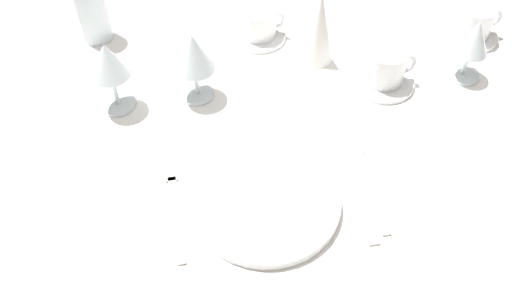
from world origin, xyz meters
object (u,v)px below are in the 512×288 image
wine_glass_centre (194,55)px  napkin_folded (319,27)px  drink_tumbler (93,17)px  coffee_cup_left (475,21)px  spoon_soup (365,173)px  coffee_cup_right (259,22)px  coffee_cup_far (387,67)px  wine_glass_left (108,63)px  wine_glass_right (474,41)px  dinner_plate (266,201)px  fork_outer (175,205)px  dinner_knife (355,190)px

wine_glass_centre → napkin_folded: (0.26, 0.08, -0.02)m
drink_tumbler → coffee_cup_left: bearing=-8.0°
spoon_soup → coffee_cup_right: bearing=107.1°
coffee_cup_far → wine_glass_centre: (-0.38, 0.02, 0.06)m
coffee_cup_right → wine_glass_left: bearing=-149.4°
coffee_cup_right → wine_glass_right: bearing=-25.1°
wine_glass_centre → drink_tumbler: 0.31m
coffee_cup_left → wine_glass_right: bearing=-119.0°
drink_tumbler → spoon_soup: bearing=-44.0°
wine_glass_left → napkin_folded: bearing=12.0°
dinner_plate → fork_outer: 0.15m
coffee_cup_right → drink_tumbler: (-0.36, 0.05, 0.01)m
wine_glass_left → wine_glass_right: 0.70m
fork_outer → coffee_cup_right: (0.20, 0.44, 0.04)m
wine_glass_left → napkin_folded: (0.42, 0.09, -0.02)m
coffee_cup_left → napkin_folded: (-0.36, -0.03, 0.04)m
spoon_soup → dinner_knife: bearing=-128.9°
coffee_cup_far → drink_tumbler: bearing=157.6°
dinner_plate → drink_tumbler: size_ratio=2.02×
napkin_folded → dinner_plate: bearing=-114.2°
dinner_plate → wine_glass_left: wine_glass_left is taller
fork_outer → dinner_knife: 0.31m
spoon_soup → wine_glass_right: (0.27, 0.23, 0.09)m
wine_glass_left → fork_outer: bearing=-68.9°
wine_glass_left → drink_tumbler: wine_glass_left is taller
fork_outer → spoon_soup: size_ratio=1.00×
dinner_plate → wine_glass_centre: size_ratio=1.69×
dinner_plate → coffee_cup_right: 0.46m
coffee_cup_far → fork_outer: bearing=-150.1°
fork_outer → drink_tumbler: (-0.15, 0.49, 0.05)m
wine_glass_centre → wine_glass_left: bearing=-177.2°
wine_glass_left → drink_tumbler: bearing=102.6°
wine_glass_right → coffee_cup_right: bearing=154.9°
fork_outer → wine_glass_centre: wine_glass_centre is taller
fork_outer → spoon_soup: (0.33, 0.02, 0.00)m
dinner_knife → napkin_folded: (0.01, 0.36, 0.08)m
dinner_knife → wine_glass_centre: size_ratio=1.58×
napkin_folded → wine_glass_right: bearing=-18.2°
fork_outer → wine_glass_left: (-0.10, 0.26, 0.10)m
coffee_cup_right → wine_glass_left: wine_glass_left is taller
fork_outer → drink_tumbler: size_ratio=1.68×
spoon_soup → wine_glass_right: bearing=40.3°
wine_glass_centre → fork_outer: bearing=-101.8°
coffee_cup_right → napkin_folded: napkin_folded is taller
spoon_soup → coffee_cup_right: 0.44m
coffee_cup_far → coffee_cup_right: bearing=140.4°
coffee_cup_left → coffee_cup_far: (-0.24, -0.13, 0.00)m
wine_glass_centre → coffee_cup_left: bearing=9.9°
spoon_soup → wine_glass_centre: bearing=138.6°
coffee_cup_right → wine_glass_right: (0.40, -0.19, 0.05)m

